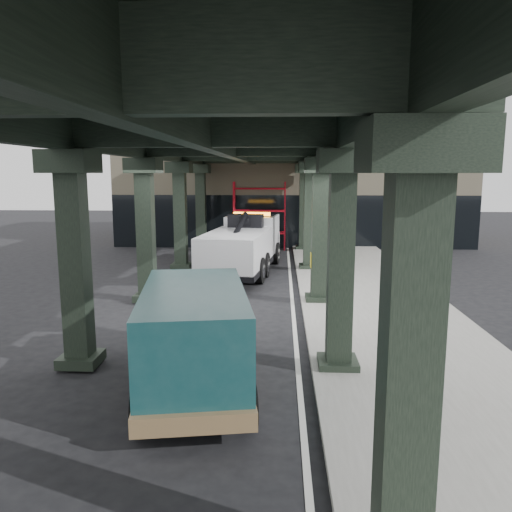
# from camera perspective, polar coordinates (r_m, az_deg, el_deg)

# --- Properties ---
(ground) EXTENTS (90.00, 90.00, 0.00)m
(ground) POSITION_cam_1_polar(r_m,az_deg,el_deg) (15.66, -1.93, -7.25)
(ground) COLOR black
(ground) RESTS_ON ground
(sidewalk) EXTENTS (5.00, 40.00, 0.15)m
(sidewalk) POSITION_cam_1_polar(r_m,az_deg,el_deg) (17.81, 13.27, -5.19)
(sidewalk) COLOR gray
(sidewalk) RESTS_ON ground
(lane_stripe) EXTENTS (0.12, 38.00, 0.01)m
(lane_stripe) POSITION_cam_1_polar(r_m,az_deg,el_deg) (17.53, 4.19, -5.42)
(lane_stripe) COLOR silver
(lane_stripe) RESTS_ON ground
(viaduct) EXTENTS (7.40, 32.00, 6.40)m
(viaduct) POSITION_cam_1_polar(r_m,az_deg,el_deg) (17.05, -2.83, 12.68)
(viaduct) COLOR black
(viaduct) RESTS_ON ground
(building) EXTENTS (22.00, 10.00, 8.00)m
(building) POSITION_cam_1_polar(r_m,az_deg,el_deg) (34.95, 4.11, 8.61)
(building) COLOR #C6B793
(building) RESTS_ON ground
(scaffolding) EXTENTS (3.08, 0.88, 4.00)m
(scaffolding) POSITION_cam_1_polar(r_m,az_deg,el_deg) (29.71, 0.41, 4.84)
(scaffolding) COLOR red
(scaffolding) RESTS_ON ground
(tow_truck) EXTENTS (3.35, 8.61, 2.75)m
(tow_truck) POSITION_cam_1_polar(r_m,az_deg,el_deg) (22.74, -1.34, 1.47)
(tow_truck) COLOR black
(tow_truck) RESTS_ON ground
(towed_van) EXTENTS (2.94, 5.73, 2.22)m
(towed_van) POSITION_cam_1_polar(r_m,az_deg,el_deg) (10.56, -7.03, -8.85)
(towed_van) COLOR #113C3F
(towed_van) RESTS_ON ground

